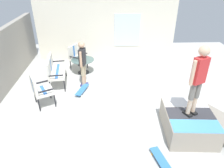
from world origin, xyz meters
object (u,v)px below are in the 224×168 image
Objects in this scene: patio_chair_by_wall at (39,88)px; skateboard_spare at (162,161)px; skate_ramp at (189,122)px; patio_table at (83,63)px; patio_bench at (54,69)px; person_skater at (198,77)px; skateboard_by_bench at (82,90)px; person_watching at (83,61)px; patio_chair_near_house at (76,55)px.

skateboard_spare is (-2.31, -3.16, -0.53)m from patio_chair_by_wall.
patio_table is at bearing 40.16° from skate_ramp.
person_skater is at bearing -124.63° from patio_bench.
person_skater is at bearing -108.28° from patio_chair_by_wall.
patio_bench is 4.75m from skateboard_spare.
patio_table reaches higher than skateboard_by_bench.
skate_ramp is 3.58m from skateboard_by_bench.
person_watching is at bearing 47.95° from person_skater.
person_watching is 0.93× the size of person_skater.
patio_table is at bearing 24.39° from skateboard_spare.
patio_table is 1.52m from skateboard_by_bench.
skate_ramp is 1.15× the size of person_skater.
person_watching is at bearing -173.77° from patio_table.
patio_table is (-0.38, -0.30, -0.21)m from patio_chair_near_house.
patio_chair_by_wall reaches higher than patio_table.
person_watching is (-1.02, -0.11, 0.54)m from patio_table.
patio_table is 1.16m from person_watching.
skateboard_by_bench is (-0.59, -1.01, -0.53)m from patio_bench.
skateboard_spare is at bearing 138.03° from person_skater.
person_skater reaches higher than patio_chair_by_wall.
patio_chair_near_house is (3.93, 3.29, 0.32)m from skate_ramp.
patio_chair_by_wall is at bearing 163.05° from patio_chair_near_house.
skateboard_by_bench is at bearing -168.60° from patio_chair_near_house.
skateboard_spare is at bearing 136.97° from skate_ramp.
patio_bench is 4.81m from person_skater.
skate_ramp is at bearing -107.74° from patio_chair_by_wall.
skate_ramp is 1.33m from person_skater.
skate_ramp is 2.25× the size of patio_table.
skateboard_spare is (-4.55, -2.06, -0.32)m from patio_table.
person_watching is (2.53, 2.89, 0.65)m from skate_ramp.
patio_chair_by_wall is 1.49m from skateboard_by_bench.
person_skater is 3.86m from skateboard_by_bench.
skateboard_by_bench is at bearing -120.09° from patio_bench.
person_watching reaches higher than skate_ramp.
skateboard_spare is at bearing -140.63° from patio_bench.
skate_ramp reaches higher than skateboard_spare.
patio_bench is at bearing 134.08° from patio_table.
patio_chair_by_wall is (1.31, 4.09, 0.32)m from skate_ramp.
skateboard_spare is at bearing -151.05° from person_watching.
patio_chair_near_house is 0.58× the size of person_skater.
patio_chair_by_wall is 0.58× the size of person_skater.
patio_table is 5.01m from skateboard_spare.
patio_table is (3.55, 3.00, 0.11)m from skate_ramp.
skateboard_by_bench is (2.06, 2.92, -0.21)m from skate_ramp.
skateboard_spare is (-3.06, -1.98, 0.00)m from skateboard_by_bench.
skateboard_spare is (-3.65, -3.00, -0.53)m from patio_bench.
patio_bench reaches higher than patio_table.
patio_chair_near_house is 0.52m from patio_table.
skateboard_by_bench and skateboard_spare have the same top height.
skate_ramp is 4.75m from patio_bench.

